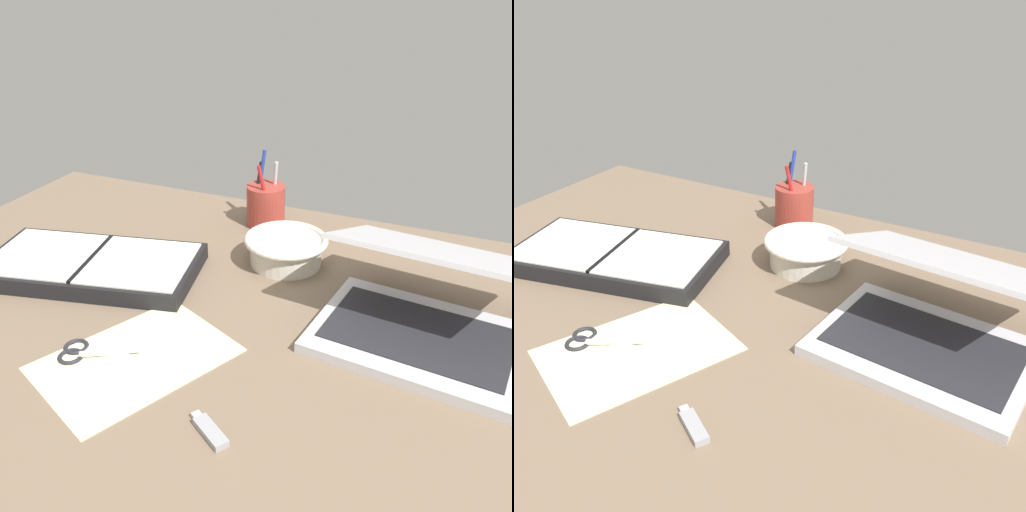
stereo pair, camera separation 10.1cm
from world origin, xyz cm
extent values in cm
cube|color=#75604C|center=(0.00, 0.00, 1.00)|extent=(140.00, 100.00, 2.00)
cube|color=silver|center=(32.27, 6.40, 2.90)|extent=(34.00, 26.45, 1.80)
cube|color=#232328|center=(32.27, 6.40, 3.92)|extent=(29.53, 19.58, 0.24)
cube|color=silver|center=(33.11, 14.18, 14.77)|extent=(33.90, 25.45, 8.30)
cube|color=silver|center=(33.06, 13.73, 14.61)|extent=(31.12, 22.84, 7.09)
cylinder|color=silver|center=(3.94, 23.01, 4.58)|extent=(14.01, 14.01, 5.16)
torus|color=silver|center=(3.94, 23.01, 7.16)|extent=(16.48, 16.48, 1.32)
cylinder|color=#9E382D|center=(-6.62, 38.34, 6.65)|extent=(8.55, 8.55, 9.31)
cylinder|color=black|center=(-8.92, 38.80, 9.58)|extent=(1.45, 4.03, 12.98)
cylinder|color=#233899|center=(-8.59, 39.63, 10.86)|extent=(2.16, 2.88, 15.70)
cylinder|color=#B21E1E|center=(-5.92, 36.10, 9.94)|extent=(3.51, 1.66, 13.79)
cylinder|color=#B7B7BC|center=(-5.44, 40.38, 9.75)|extent=(1.93, 1.46, 13.54)
cube|color=black|center=(-28.64, 4.69, 3.58)|extent=(43.58, 29.09, 3.16)
cube|color=silver|center=(-38.11, 2.58, 5.31)|extent=(22.29, 22.50, 0.30)
cube|color=silver|center=(-19.17, 6.81, 5.31)|extent=(22.29, 22.50, 0.30)
cube|color=black|center=(-28.64, 4.69, 5.46)|extent=(4.90, 18.61, 0.30)
cube|color=#B7B7BC|center=(-10.51, -15.16, 2.60)|extent=(8.50, 5.67, 0.30)
cube|color=#B7B7BC|center=(-10.51, -15.16, 2.30)|extent=(9.23, 2.21, 0.30)
torus|color=#232328|center=(-15.56, -18.12, 2.30)|extent=(3.90, 3.90, 0.70)
torus|color=#232328|center=(-16.33, -15.81, 2.30)|extent=(3.90, 3.90, 0.70)
cube|color=#F4EFB2|center=(-6.32, -14.50, 2.08)|extent=(29.33, 33.57, 0.16)
cube|color=#99999E|center=(11.22, -23.73, 2.50)|extent=(6.13, 4.93, 1.00)
cube|color=silver|center=(8.20, -21.78, 2.50)|extent=(1.66, 1.66, 0.60)
camera|label=1|loc=(37.60, -70.69, 56.47)|focal=40.00mm
camera|label=2|loc=(46.64, -66.21, 56.47)|focal=40.00mm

